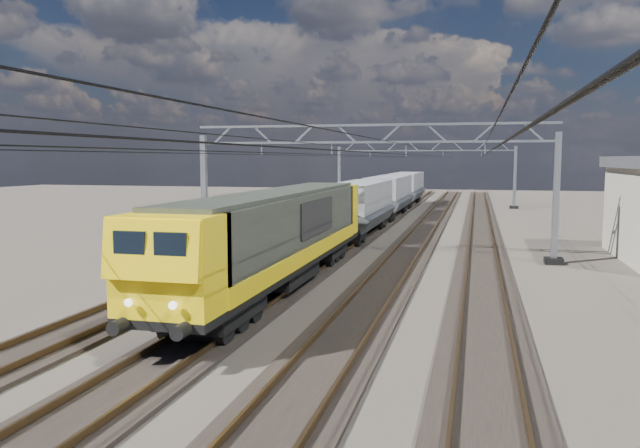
% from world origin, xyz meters
% --- Properties ---
extents(ground, '(160.00, 160.00, 0.00)m').
position_xyz_m(ground, '(0.00, 0.00, 0.00)').
color(ground, '#2A261F').
rests_on(ground, ground).
extents(track_outer_west, '(2.60, 140.00, 0.30)m').
position_xyz_m(track_outer_west, '(-6.00, 0.00, 0.07)').
color(track_outer_west, black).
rests_on(track_outer_west, ground).
extents(track_loco, '(2.60, 140.00, 0.30)m').
position_xyz_m(track_loco, '(-2.00, 0.00, 0.07)').
color(track_loco, black).
rests_on(track_loco, ground).
extents(track_inner_east, '(2.60, 140.00, 0.30)m').
position_xyz_m(track_inner_east, '(2.00, 0.00, 0.07)').
color(track_inner_east, black).
rests_on(track_inner_east, ground).
extents(track_outer_east, '(2.60, 140.00, 0.30)m').
position_xyz_m(track_outer_east, '(6.00, 0.00, 0.07)').
color(track_outer_east, black).
rests_on(track_outer_east, ground).
extents(catenary_gantry_mid, '(19.90, 0.90, 7.11)m').
position_xyz_m(catenary_gantry_mid, '(0.00, 4.00, 3.91)').
color(catenary_gantry_mid, '#8E939B').
rests_on(catenary_gantry_mid, ground).
extents(catenary_gantry_far, '(19.90, 0.90, 7.11)m').
position_xyz_m(catenary_gantry_far, '(0.00, 40.00, 3.91)').
color(catenary_gantry_far, '#8E939B').
rests_on(catenary_gantry_far, ground).
extents(overhead_wires, '(12.03, 140.00, 0.53)m').
position_xyz_m(overhead_wires, '(0.00, 8.00, 5.75)').
color(overhead_wires, black).
rests_on(overhead_wires, ground).
extents(locomotive, '(2.76, 21.10, 3.62)m').
position_xyz_m(locomotive, '(-2.00, -5.32, 2.33)').
color(locomotive, black).
rests_on(locomotive, ground).
extents(hopper_wagon_lead, '(3.38, 13.00, 3.25)m').
position_xyz_m(hopper_wagon_lead, '(-2.00, 12.38, 2.23)').
color(hopper_wagon_lead, black).
rests_on(hopper_wagon_lead, ground).
extents(hopper_wagon_mid, '(3.38, 13.00, 3.25)m').
position_xyz_m(hopper_wagon_mid, '(-2.00, 26.58, 2.23)').
color(hopper_wagon_mid, black).
rests_on(hopper_wagon_mid, ground).
extents(hopper_wagon_third, '(3.38, 13.00, 3.25)m').
position_xyz_m(hopper_wagon_third, '(-2.00, 40.78, 2.23)').
color(hopper_wagon_third, black).
rests_on(hopper_wagon_third, ground).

